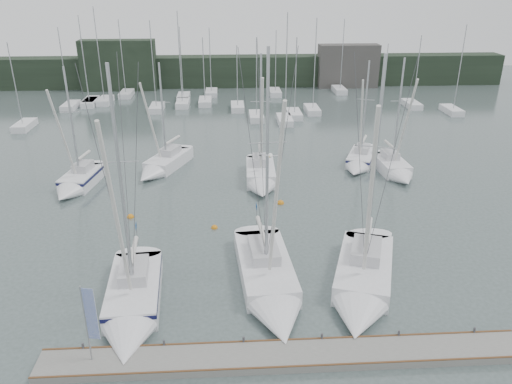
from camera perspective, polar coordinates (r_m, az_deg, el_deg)
ground at (r=29.93m, az=2.20°, el=-12.15°), size 160.00×160.00×0.00m
dock at (r=25.92m, az=3.32°, el=-18.22°), size 24.00×2.00×0.40m
far_treeline at (r=87.52m, az=-1.76°, el=13.65°), size 90.00×4.00×5.00m
far_building_left at (r=87.02m, az=-15.41°, el=13.80°), size 12.00×3.00×8.00m
far_building_right at (r=87.79m, az=10.46°, el=13.98°), size 10.00×3.00×7.00m
mast_forest at (r=73.31m, az=-4.65°, el=10.03°), size 57.87×22.86×13.67m
sailboat_near_left at (r=29.05m, az=-14.01°, el=-12.74°), size 3.57×9.87×14.67m
sailboat_near_center at (r=29.78m, az=1.72°, el=-11.08°), size 3.91×11.45×15.25m
sailboat_near_right at (r=30.38m, az=11.98°, el=-10.75°), size 6.31×10.66×14.92m
sailboat_mid_a at (r=46.84m, az=-19.86°, el=0.96°), size 3.58×7.39×11.38m
sailboat_mid_b at (r=49.01m, az=-10.83°, el=2.90°), size 5.37×8.41×10.99m
sailboat_mid_c at (r=45.02m, az=0.57°, el=1.55°), size 2.86×8.20×12.28m
sailboat_mid_d at (r=50.41m, az=11.72°, el=3.40°), size 4.97×7.58×10.97m
sailboat_mid_e at (r=48.94m, az=15.68°, el=2.41°), size 2.77×6.95×11.60m
buoy_a at (r=37.73m, az=-4.77°, el=-4.12°), size 0.50×0.50×0.50m
buoy_b at (r=41.61m, az=2.82°, el=-1.31°), size 0.58×0.58×0.58m
buoy_c at (r=40.44m, az=-14.15°, el=-2.82°), size 0.55×0.55×0.55m
dock_banner at (r=25.02m, az=-18.53°, el=-13.48°), size 0.63×0.17×4.21m
seagull at (r=25.59m, az=1.65°, el=4.19°), size 1.07×0.52×0.21m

